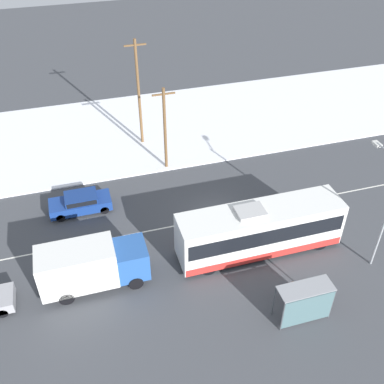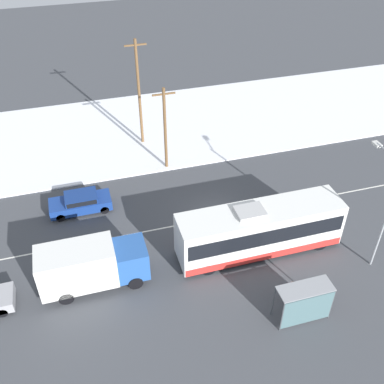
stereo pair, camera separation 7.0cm
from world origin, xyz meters
name	(u,v)px [view 1 (the left image)]	position (x,y,z in m)	size (l,w,h in m)	color
ground_plane	(216,218)	(0.00, 0.00, 0.00)	(120.00, 120.00, 0.00)	#424449
snow_lot	(169,125)	(0.00, 14.09, 0.06)	(80.00, 14.58, 0.12)	white
lane_marking_center	(216,218)	(0.00, 0.00, 0.00)	(60.00, 0.12, 0.00)	silver
city_bus	(260,230)	(1.62, -3.81, 1.76)	(10.81, 2.57, 3.61)	white
box_truck	(91,265)	(-9.21, -3.77, 1.69)	(6.42, 2.30, 3.08)	silver
sedan_car	(81,202)	(-9.25, 3.61, 0.79)	(4.44, 1.80, 1.43)	navy
pedestrian_at_stop	(292,289)	(1.81, -8.28, 0.96)	(0.56, 0.25, 1.56)	#23232D
bus_shelter	(307,300)	(1.84, -9.76, 1.68)	(3.10, 1.20, 2.40)	gray
utility_pole_roadside	(165,128)	(-1.90, 7.30, 3.76)	(1.80, 0.24, 7.16)	brown
utility_pole_snowlot	(139,92)	(-3.03, 11.79, 4.93)	(1.80, 0.24, 9.47)	brown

